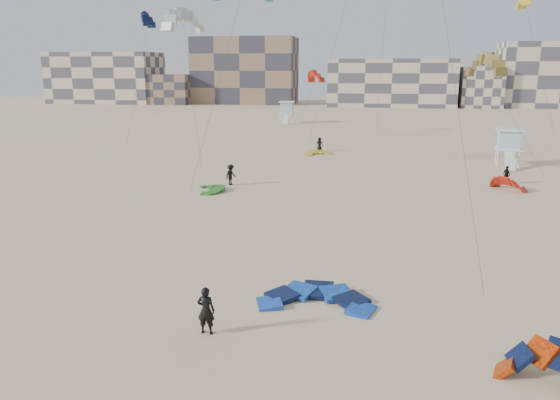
% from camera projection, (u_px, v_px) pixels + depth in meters
% --- Properties ---
extents(ground, '(320.00, 320.00, 0.00)m').
position_uv_depth(ground, '(196.00, 327.00, 21.11)').
color(ground, beige).
rests_on(ground, ground).
extents(kite_ground_blue, '(4.47, 4.70, 1.30)m').
position_uv_depth(kite_ground_blue, '(316.00, 303.00, 23.23)').
color(kite_ground_blue, blue).
rests_on(kite_ground_blue, ground).
extents(kite_ground_orange, '(4.61, 4.62, 3.34)m').
position_uv_depth(kite_ground_orange, '(552.00, 388.00, 17.10)').
color(kite_ground_orange, '#FD3E03').
rests_on(kite_ground_orange, ground).
extents(kite_ground_green, '(4.27, 4.13, 1.03)m').
position_uv_depth(kite_ground_green, '(211.00, 191.00, 44.56)').
color(kite_ground_green, '#1A7F1A').
rests_on(kite_ground_green, ground).
extents(kite_ground_red_far, '(4.44, 4.44, 3.19)m').
position_uv_depth(kite_ground_red_far, '(508.00, 190.00, 44.84)').
color(kite_ground_red_far, '#B61317').
rests_on(kite_ground_red_far, ground).
extents(kite_ground_yellow, '(4.78, 4.86, 1.42)m').
position_uv_depth(kite_ground_yellow, '(318.00, 155.00, 63.09)').
color(kite_ground_yellow, gold).
rests_on(kite_ground_yellow, ground).
extents(kitesurfer_main, '(0.70, 0.48, 1.86)m').
position_uv_depth(kitesurfer_main, '(206.00, 310.00, 20.39)').
color(kitesurfer_main, black).
rests_on(kitesurfer_main, ground).
extents(kitesurfer_c, '(1.10, 1.32, 1.77)m').
position_uv_depth(kitesurfer_c, '(231.00, 175.00, 46.53)').
color(kitesurfer_c, black).
rests_on(kitesurfer_c, ground).
extents(kitesurfer_d, '(0.72, 1.01, 1.59)m').
position_uv_depth(kitesurfer_d, '(507.00, 175.00, 46.89)').
color(kitesurfer_d, black).
rests_on(kitesurfer_d, ground).
extents(kitesurfer_e, '(0.83, 0.55, 1.67)m').
position_uv_depth(kitesurfer_e, '(319.00, 144.00, 65.43)').
color(kitesurfer_e, black).
rests_on(kitesurfer_e, ground).
extents(kite_fly_grey, '(5.72, 5.70, 14.33)m').
position_uv_depth(kite_fly_grey, '(183.00, 23.00, 50.07)').
color(kite_fly_grey, white).
rests_on(kite_fly_grey, ground).
extents(kite_fly_olive, '(7.54, 5.41, 10.12)m').
position_uv_depth(kite_fly_olive, '(486.00, 67.00, 47.30)').
color(kite_fly_olive, olive).
rests_on(kite_fly_olive, ground).
extents(kite_fly_yellow, '(7.78, 4.59, 17.51)m').
position_uv_depth(kite_fly_yellow, '(525.00, 1.00, 62.51)').
color(kite_fly_yellow, gold).
rests_on(kite_fly_yellow, ground).
extents(kite_fly_navy, '(4.36, 10.57, 15.98)m').
position_uv_depth(kite_fly_navy, '(148.00, 21.00, 68.61)').
color(kite_fly_navy, '#0C173C').
rests_on(kite_fly_navy, ground).
extents(kite_fly_red, '(4.99, 8.16, 8.89)m').
position_uv_depth(kite_fly_red, '(315.00, 77.00, 81.68)').
color(kite_fly_red, '#B61317').
rests_on(kite_fly_red, ground).
extents(lifeguard_tower_near, '(2.94, 5.27, 3.74)m').
position_uv_depth(lifeguard_tower_near, '(508.00, 147.00, 55.71)').
color(lifeguard_tower_near, white).
rests_on(lifeguard_tower_near, ground).
extents(lifeguard_tower_far, '(2.92, 5.39, 3.88)m').
position_uv_depth(lifeguard_tower_far, '(287.00, 112.00, 98.86)').
color(lifeguard_tower_far, white).
rests_on(lifeguard_tower_far, ground).
extents(condo_west_a, '(30.00, 15.00, 14.00)m').
position_uv_depth(condo_west_a, '(106.00, 78.00, 155.64)').
color(condo_west_a, beige).
rests_on(condo_west_a, ground).
extents(condo_west_b, '(28.00, 14.00, 18.00)m').
position_uv_depth(condo_west_b, '(245.00, 71.00, 152.29)').
color(condo_west_b, '#876A52').
rests_on(condo_west_b, ground).
extents(condo_mid, '(32.00, 16.00, 12.00)m').
position_uv_depth(condo_mid, '(391.00, 83.00, 142.45)').
color(condo_mid, beige).
rests_on(condo_mid, ground).
extents(condo_east, '(26.00, 14.00, 16.00)m').
position_uv_depth(condo_east, '(553.00, 75.00, 137.19)').
color(condo_east, beige).
rests_on(condo_east, ground).
extents(condo_fill_left, '(12.00, 10.00, 8.00)m').
position_uv_depth(condo_fill_left, '(170.00, 89.00, 151.08)').
color(condo_fill_left, '#876A52').
rests_on(condo_fill_left, ground).
extents(condo_fill_right, '(10.00, 10.00, 10.00)m').
position_uv_depth(condo_fill_right, '(480.00, 87.00, 137.09)').
color(condo_fill_right, beige).
rests_on(condo_fill_right, ground).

